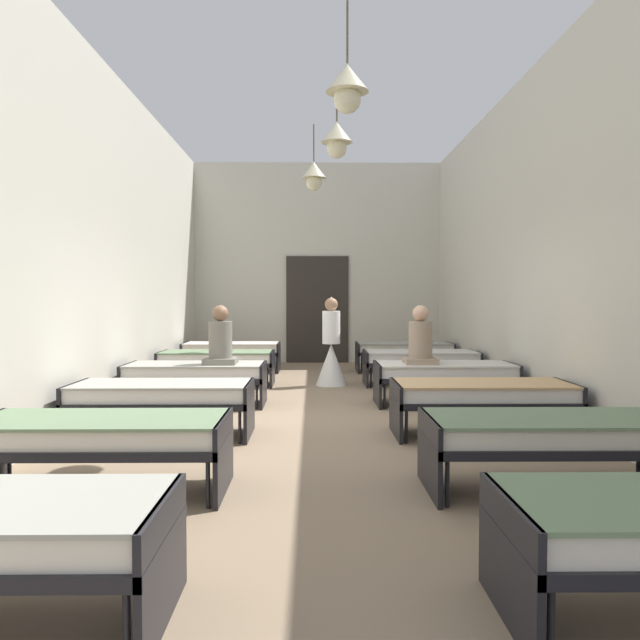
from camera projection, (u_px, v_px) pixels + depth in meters
name	position (u px, v px, depth m)	size (l,w,h in m)	color
ground_plane	(321.00, 422.00, 7.57)	(6.13, 13.50, 0.10)	#8C755B
room_shell	(320.00, 242.00, 8.73)	(5.93, 13.10, 4.50)	beige
bed_left_row_1	(101.00, 435.00, 4.68)	(1.90, 0.84, 0.57)	black
bed_right_row_1	(551.00, 434.00, 4.72)	(1.90, 0.84, 0.57)	black
bed_left_row_2	(162.00, 395.00, 6.58)	(1.90, 0.84, 0.57)	black
bed_right_row_2	(482.00, 395.00, 6.62)	(1.90, 0.84, 0.57)	black
bed_left_row_3	(196.00, 373.00, 8.48)	(1.90, 0.84, 0.57)	black
bed_right_row_3	(445.00, 373.00, 8.52)	(1.90, 0.84, 0.57)	black
bed_left_row_4	(217.00, 359.00, 10.38)	(1.90, 0.84, 0.57)	black
bed_right_row_4	(421.00, 359.00, 10.42)	(1.90, 0.84, 0.57)	black
bed_left_row_5	(232.00, 350.00, 12.28)	(1.90, 0.84, 0.57)	black
bed_right_row_5	(404.00, 349.00, 12.32)	(1.90, 0.84, 0.57)	black
nurse_near_aisle	(331.00, 354.00, 10.39)	(0.52, 0.52, 1.49)	white
patient_seated_primary	(220.00, 342.00, 8.42)	(0.44, 0.44, 0.80)	slate
patient_seated_secondary	(420.00, 342.00, 8.43)	(0.44, 0.44, 0.80)	gray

